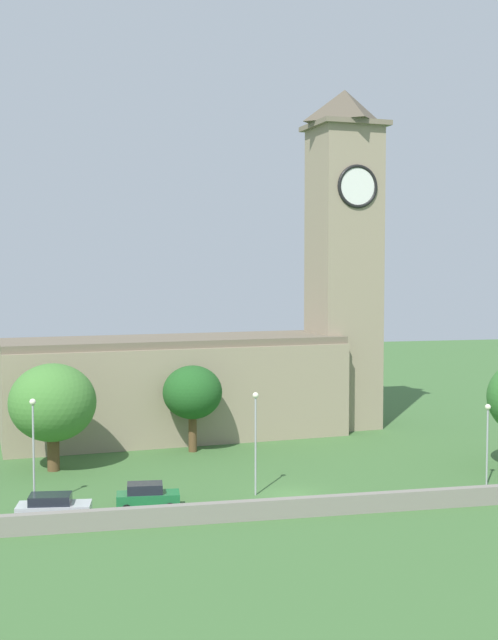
{
  "coord_description": "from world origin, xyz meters",
  "views": [
    {
      "loc": [
        -15.78,
        -58.07,
        16.79
      ],
      "look_at": [
        -1.31,
        8.78,
        12.32
      ],
      "focal_mm": 46.92,
      "sensor_mm": 36.0,
      "label": 1
    }
  ],
  "objects_px": {
    "streetlamp_west_mid": "(256,427)",
    "streetlamp_central": "(487,430)",
    "car_silver": "(53,507)",
    "tree_riverside_east": "(53,403)",
    "tree_riverside_west": "(192,393)",
    "church": "(229,346)",
    "car_green": "(147,496)",
    "streetlamp_west_end": "(33,436)"
  },
  "relations": [
    {
      "from": "streetlamp_west_end",
      "to": "streetlamp_west_mid",
      "type": "relative_size",
      "value": 1.01
    },
    {
      "from": "church",
      "to": "car_green",
      "type": "bearing_deg",
      "value": -112.99
    },
    {
      "from": "church",
      "to": "car_green",
      "type": "xyz_separation_m",
      "value": [
        -10.45,
        -24.62,
        -7.87
      ]
    },
    {
      "from": "streetlamp_west_end",
      "to": "tree_riverside_west",
      "type": "distance_m",
      "value": 20.27
    },
    {
      "from": "streetlamp_central",
      "to": "tree_riverside_east",
      "type": "distance_m",
      "value": 34.54
    },
    {
      "from": "tree_riverside_east",
      "to": "streetlamp_west_end",
      "type": "bearing_deg",
      "value": -95.92
    },
    {
      "from": "car_silver",
      "to": "car_green",
      "type": "distance_m",
      "value": 6.39
    },
    {
      "from": "car_green",
      "to": "streetlamp_west_mid",
      "type": "relative_size",
      "value": 0.58
    },
    {
      "from": "car_green",
      "to": "streetlamp_west_end",
      "type": "height_order",
      "value": "streetlamp_west_end"
    },
    {
      "from": "streetlamp_central",
      "to": "car_green",
      "type": "bearing_deg",
      "value": -177.87
    },
    {
      "from": "church",
      "to": "car_green",
      "type": "distance_m",
      "value": 27.88
    },
    {
      "from": "car_green",
      "to": "streetlamp_west_end",
      "type": "bearing_deg",
      "value": 165.98
    },
    {
      "from": "car_silver",
      "to": "tree_riverside_east",
      "type": "xyz_separation_m",
      "value": [
        -0.2,
        13.72,
        4.72
      ]
    },
    {
      "from": "church",
      "to": "tree_riverside_east",
      "type": "xyz_separation_m",
      "value": [
        -16.94,
        -11.98,
        -3.2
      ]
    },
    {
      "from": "tree_riverside_east",
      "to": "tree_riverside_west",
      "type": "distance_m",
      "value": 13.01
    },
    {
      "from": "church",
      "to": "car_silver",
      "type": "distance_m",
      "value": 31.69
    },
    {
      "from": "church",
      "to": "car_silver",
      "type": "xyz_separation_m",
      "value": [
        -16.74,
        -25.71,
        -7.92
      ]
    },
    {
      "from": "car_silver",
      "to": "car_green",
      "type": "relative_size",
      "value": 1.13
    },
    {
      "from": "tree_riverside_east",
      "to": "streetlamp_west_mid",
      "type": "bearing_deg",
      "value": -36.05
    },
    {
      "from": "car_green",
      "to": "streetlamp_west_mid",
      "type": "bearing_deg",
      "value": 14.01
    },
    {
      "from": "car_silver",
      "to": "tree_riverside_east",
      "type": "height_order",
      "value": "tree_riverside_east"
    },
    {
      "from": "streetlamp_west_mid",
      "to": "tree_riverside_west",
      "type": "bearing_deg",
      "value": 99.02
    },
    {
      "from": "car_silver",
      "to": "streetlamp_west_end",
      "type": "bearing_deg",
      "value": 113.75
    },
    {
      "from": "streetlamp_west_end",
      "to": "tree_riverside_east",
      "type": "xyz_separation_m",
      "value": [
        1.11,
        10.74,
        0.55
      ]
    },
    {
      "from": "car_silver",
      "to": "tree_riverside_west",
      "type": "relative_size",
      "value": 0.64
    },
    {
      "from": "tree_riverside_west",
      "to": "streetlamp_west_end",
      "type": "bearing_deg",
      "value": -130.96
    },
    {
      "from": "streetlamp_west_mid",
      "to": "streetlamp_central",
      "type": "distance_m",
      "value": 17.94
    },
    {
      "from": "streetlamp_central",
      "to": "tree_riverside_east",
      "type": "bearing_deg",
      "value": 160.24
    },
    {
      "from": "streetlamp_west_end",
      "to": "streetlamp_west_mid",
      "type": "distance_m",
      "value": 15.7
    },
    {
      "from": "car_green",
      "to": "streetlamp_central",
      "type": "bearing_deg",
      "value": 2.13
    },
    {
      "from": "church",
      "to": "tree_riverside_west",
      "type": "bearing_deg",
      "value": -122.74
    },
    {
      "from": "streetlamp_central",
      "to": "tree_riverside_west",
      "type": "relative_size",
      "value": 0.8
    },
    {
      "from": "car_silver",
      "to": "tree_riverside_west",
      "type": "distance_m",
      "value": 22.32
    },
    {
      "from": "car_silver",
      "to": "streetlamp_central",
      "type": "bearing_deg",
      "value": 3.64
    },
    {
      "from": "car_silver",
      "to": "streetlamp_central",
      "type": "distance_m",
      "value": 32.52
    },
    {
      "from": "streetlamp_central",
      "to": "tree_riverside_east",
      "type": "height_order",
      "value": "tree_riverside_east"
    },
    {
      "from": "streetlamp_west_end",
      "to": "car_green",
      "type": "bearing_deg",
      "value": -14.02
    },
    {
      "from": "car_green",
      "to": "tree_riverside_east",
      "type": "height_order",
      "value": "tree_riverside_east"
    },
    {
      "from": "church",
      "to": "streetlamp_central",
      "type": "bearing_deg",
      "value": -56.7
    },
    {
      "from": "streetlamp_west_end",
      "to": "tree_riverside_east",
      "type": "height_order",
      "value": "tree_riverside_east"
    },
    {
      "from": "church",
      "to": "streetlamp_west_mid",
      "type": "xyz_separation_m",
      "value": [
        -2.36,
        -22.6,
        -3.8
      ]
    },
    {
      "from": "streetlamp_west_mid",
      "to": "streetlamp_west_end",
      "type": "bearing_deg",
      "value": -179.57
    }
  ]
}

